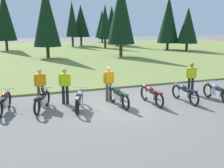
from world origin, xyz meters
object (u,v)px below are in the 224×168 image
Objects in this scene: motorcycle_navy at (185,93)px; motorcycle_sky_blue at (217,92)px; motorcycle_black at (42,100)px; motorcycle_british_green at (119,96)px; rider_with_back_turned at (109,82)px; rider_in_hivis_vest at (40,84)px; motorcycle_maroon at (4,102)px; rider_checking_bike at (191,77)px; motorcycle_red at (152,95)px; motorcycle_silver at (79,100)px; rider_near_row_end at (65,84)px.

motorcycle_sky_blue is (1.58, -0.35, 0.00)m from motorcycle_navy.
motorcycle_navy is (6.51, -1.00, 0.00)m from motorcycle_black.
motorcycle_british_green is at bearing -9.15° from motorcycle_black.
rider_in_hivis_vest is at bearing 170.95° from rider_with_back_turned.
rider_with_back_turned is at bearing 98.01° from motorcycle_british_green.
rider_with_back_turned reaches higher than motorcycle_sky_blue.
rider_checking_bike reaches higher than motorcycle_maroon.
rider_checking_bike is at bearing -0.79° from motorcycle_maroon.
motorcycle_red is 1.26× the size of rider_checking_bike.
motorcycle_maroon and motorcycle_navy have the same top height.
rider_checking_bike is at bearing 5.70° from motorcycle_silver.
motorcycle_british_green is 4.85m from motorcycle_sky_blue.
motorcycle_british_green is (1.80, -0.10, 0.00)m from motorcycle_silver.
motorcycle_british_green is 1.26× the size of rider_in_hivis_vest.
motorcycle_british_green is 1.26× the size of rider_with_back_turned.
rider_with_back_turned is (-3.33, 1.42, 0.51)m from motorcycle_navy.
motorcycle_red is 4.02m from rider_near_row_end.
rider_with_back_turned is at bearing 156.91° from motorcycle_navy.
rider_near_row_end is (-5.41, 1.58, 0.51)m from motorcycle_navy.
motorcycle_red is at bearing -35.23° from rider_with_back_turned.
motorcycle_red is 1.00× the size of motorcycle_sky_blue.
motorcycle_navy is at bearing -8.21° from motorcycle_british_green.
motorcycle_navy is 3.66m from rider_with_back_turned.
motorcycle_maroon is at bearing 166.26° from motorcycle_silver.
rider_checking_bike is at bearing -5.57° from rider_in_hivis_vest.
rider_near_row_end and rider_with_back_turned have the same top height.
motorcycle_maroon is at bearing 170.14° from motorcycle_british_green.
rider_near_row_end is (-0.41, 1.03, 0.51)m from motorcycle_silver.
motorcycle_sky_blue is at bearing -7.87° from motorcycle_silver.
motorcycle_silver is at bearing -13.74° from motorcycle_maroon.
rider_with_back_turned reaches higher than motorcycle_red.
motorcycle_black and motorcycle_sky_blue have the same top height.
rider_in_hivis_vest is (-3.14, 0.50, 0.00)m from rider_with_back_turned.
motorcycle_maroon is 4.91m from motorcycle_british_green.
rider_near_row_end reaches higher than motorcycle_black.
rider_near_row_end is at bearing 160.21° from motorcycle_red.
rider_near_row_end is 1.00× the size of rider_with_back_turned.
motorcycle_navy is at bearing -8.03° from motorcycle_red.
rider_with_back_turned is at bearing 7.61° from motorcycle_black.
motorcycle_red is at bearing -9.51° from motorcycle_maroon.
rider_checking_bike is at bearing 1.34° from motorcycle_black.
rider_near_row_end is at bearing 112.00° from motorcycle_silver.
rider_near_row_end reaches higher than motorcycle_sky_blue.
motorcycle_black is at bearing 171.08° from motorcycle_red.
motorcycle_silver is at bearing 173.62° from motorcycle_navy.
motorcycle_red is 1.26× the size of rider_in_hivis_vest.
motorcycle_maroon is 0.98× the size of motorcycle_british_green.
rider_checking_bike is (6.17, 0.62, 0.51)m from motorcycle_silver.
rider_near_row_end is 2.08m from rider_with_back_turned.
rider_checking_bike is at bearing 18.42° from motorcycle_red.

